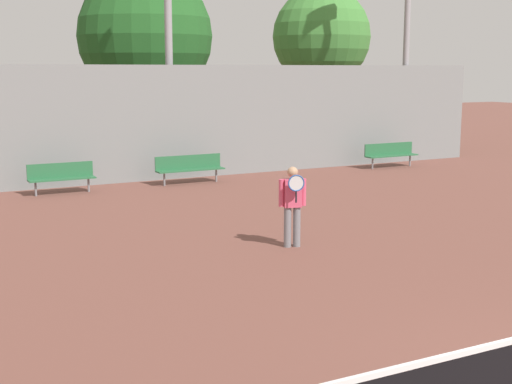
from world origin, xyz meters
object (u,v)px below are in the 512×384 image
Objects in this scene: bench_courtside_far at (390,153)px; bench_by_gate at (61,175)px; tennis_player at (292,202)px; bench_adjacent_court at (189,166)px; tree_green_broad at (322,37)px; light_pole_near_left at (168,4)px; tree_dark_dense at (145,37)px.

bench_courtside_far is 1.14× the size of bench_by_gate.
bench_adjacent_court is at bearing 97.93° from tennis_player.
tree_green_broad reaches higher than bench_courtside_far.
tree_green_broad is (1.37, 6.50, 4.15)m from bench_courtside_far.
light_pole_near_left is 5.64m from tree_dark_dense.
bench_adjacent_court is at bearing -143.60° from tree_green_broad.
bench_by_gate is at bearing -152.65° from tree_green_broad.
bench_by_gate is at bearing -179.99° from bench_adjacent_court.
light_pole_near_left is (3.79, 1.60, 4.79)m from bench_by_gate.
bench_by_gate is 0.26× the size of tree_green_broad.
tree_green_broad is at bearing -4.21° from tree_dark_dense.
tennis_player is 11.82m from bench_courtside_far.
light_pole_near_left is at bearing 88.40° from bench_adjacent_court.
bench_courtside_far is at bearing -0.00° from bench_adjacent_court.
tree_dark_dense is (-6.24, 7.06, 4.04)m from bench_courtside_far.
tennis_player reaches higher than bench_adjacent_court.
bench_adjacent_court is at bearing 180.00° from bench_courtside_far.
tree_green_broad is (10.06, 14.50, 3.80)m from tennis_player.
bench_courtside_far and bench_by_gate have the same top height.
tree_green_broad is at bearing 27.35° from bench_by_gate.
tree_dark_dense is at bearing 54.89° from bench_by_gate.
tree_dark_dense is at bearing 97.50° from tennis_player.
tennis_player is 8.11m from bench_adjacent_court.
bench_by_gate is 6.31m from light_pole_near_left.
bench_adjacent_court is at bearing -91.60° from light_pole_near_left.
tree_green_broad is at bearing 78.13° from bench_courtside_far.
tree_dark_dense is (-7.61, 0.56, -0.11)m from tree_green_broad.
bench_courtside_far is (8.70, 8.00, -0.35)m from tennis_player.
bench_adjacent_court is 5.05m from light_pole_near_left.
bench_adjacent_court is at bearing 0.01° from bench_by_gate.
tree_dark_dense reaches higher than tennis_player.
light_pole_near_left is 10.07m from tree_green_broad.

